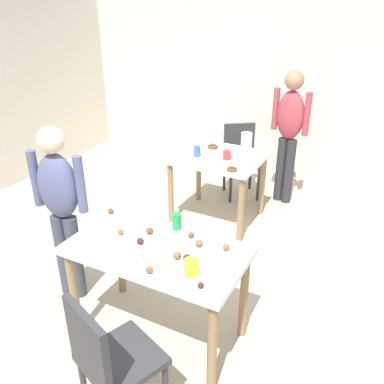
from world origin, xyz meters
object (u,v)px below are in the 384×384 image
dining_table_near (157,262)px  dining_table_far (218,166)px  mixing_bowl (126,255)px  chair_near_table (108,358)px  person_adult_far (289,127)px  person_girl_near (61,202)px  pitcher_far (246,142)px  soda_can (177,221)px  chair_far_table (240,156)px

dining_table_near → dining_table_far: 1.79m
mixing_bowl → chair_near_table: bearing=-66.4°
dining_table_far → chair_near_table: 2.51m
dining_table_near → person_adult_far: 2.56m
person_girl_near → pitcher_far: (0.74, 1.96, -0.01)m
dining_table_far → person_girl_near: size_ratio=0.63×
dining_table_far → soda_can: (0.34, -1.49, 0.18)m
person_girl_near → pitcher_far: 2.10m
dining_table_near → chair_near_table: chair_near_table is taller
chair_near_table → mixing_bowl: size_ratio=4.41×
dining_table_far → soda_can: soda_can is taller
person_girl_near → soda_can: (0.88, 0.22, -0.05)m
dining_table_near → person_adult_far: size_ratio=0.77×
chair_far_table → dining_table_near: bearing=-81.7°
pitcher_far → soda_can: bearing=-85.7°
person_girl_near → soda_can: size_ratio=11.81×
chair_near_table → soda_can: (-0.12, 0.97, 0.31)m
dining_table_far → chair_near_table: bearing=-79.5°
dining_table_far → mixing_bowl: (0.24, -1.96, 0.15)m
chair_near_table → dining_table_far: bearing=100.5°
person_adult_far → mixing_bowl: person_adult_far is taller
soda_can → pitcher_far: size_ratio=0.61×
chair_far_table → person_adult_far: 0.70m
dining_table_far → chair_near_table: (0.46, -2.46, -0.13)m
dining_table_near → chair_far_table: (-0.36, 2.50, -0.14)m
soda_can → pitcher_far: 1.75m
chair_near_table → mixing_bowl: bearing=113.6°
chair_far_table → pitcher_far: bearing=-64.0°
dining_table_far → chair_near_table: size_ratio=1.04×
pitcher_far → chair_near_table: bearing=-84.8°
chair_near_table → person_adult_far: bearing=88.8°
chair_near_table → chair_far_table: 3.23m
chair_far_table → mixing_bowl: (0.26, -2.70, 0.29)m
person_adult_far → pitcher_far: (-0.31, -0.51, -0.08)m
mixing_bowl → pitcher_far: size_ratio=0.99×
person_adult_far → soda_can: bearing=-94.6°
person_girl_near → dining_table_near: bearing=-3.7°
person_girl_near → pitcher_far: person_girl_near is taller
pitcher_far → mixing_bowl: bearing=-89.2°
soda_can → dining_table_far: bearing=102.8°
mixing_bowl → soda_can: soda_can is taller
dining_table_far → chair_far_table: (-0.03, 0.73, -0.13)m
soda_can → pitcher_far: pitcher_far is taller
dining_table_far → chair_far_table: size_ratio=1.04×
chair_far_table → person_adult_far: size_ratio=0.56×
mixing_bowl → pitcher_far: pitcher_far is taller
chair_far_table → person_adult_far: bearing=4.0°
dining_table_near → chair_far_table: size_ratio=1.37×
mixing_bowl → soda_can: bearing=78.1°
dining_table_far → soda_can: bearing=-77.2°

